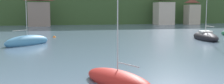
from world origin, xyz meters
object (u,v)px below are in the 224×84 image
mooring_buoy_near (54,37)px  sailboat_near_2 (118,80)px  shore_building_westcentral (39,12)px  sailboat_far_5 (205,37)px  shore_building_central (164,10)px  sailboat_far_0 (27,42)px  shore_building_eastcentral (192,12)px

mooring_buoy_near → sailboat_near_2: bearing=-83.3°
shore_building_westcentral → sailboat_far_5: size_ratio=0.72×
sailboat_near_2 → shore_building_central: bearing=-51.8°
shore_building_central → sailboat_far_0: bearing=-130.4°
mooring_buoy_near → shore_building_central: bearing=45.8°
sailboat_near_2 → sailboat_far_5: (20.14, 22.33, 0.15)m
mooring_buoy_near → sailboat_far_5: bearing=-20.7°
shore_building_westcentral → sailboat_near_2: (8.01, -68.92, -4.16)m
shore_building_central → sailboat_far_0: 63.73m
shore_building_westcentral → sailboat_far_5: bearing=-58.9°
shore_building_eastcentral → mooring_buoy_near: size_ratio=16.86×
shore_building_eastcentral → sailboat_far_0: bearing=-137.3°
shore_building_central → sailboat_far_5: sailboat_far_5 is taller
sailboat_near_2 → sailboat_far_5: sailboat_far_5 is taller
shore_building_eastcentral → sailboat_far_0: (-51.70, -47.68, -3.99)m
shore_building_central → sailboat_far_0: size_ratio=1.00×
sailboat_near_2 → mooring_buoy_near: bearing=-19.2°
shore_building_westcentral → shore_building_central: 41.97m
shore_building_westcentral → sailboat_near_2: size_ratio=1.22×
shore_building_westcentral → mooring_buoy_near: bearing=-83.4°
shore_building_westcentral → mooring_buoy_near: size_ratio=16.99×
shore_building_central → mooring_buoy_near: (-37.59, -38.69, -5.14)m
shore_building_central → shore_building_eastcentral: size_ratio=1.17×
sailboat_far_0 → shore_building_central: bearing=4.8°
shore_building_westcentral → sailboat_far_0: sailboat_far_0 is taller
shore_building_central → sailboat_near_2: size_ratio=1.41×
sailboat_far_5 → sailboat_near_2: bearing=151.2°
shore_building_eastcentral → sailboat_far_0: sailboat_far_0 is taller
sailboat_near_2 → mooring_buoy_near: sailboat_near_2 is taller
shore_building_central → sailboat_far_0: (-41.21, -48.38, -4.72)m
shore_building_central → mooring_buoy_near: shore_building_central is taller
shore_building_westcentral → shore_building_central: size_ratio=0.86×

